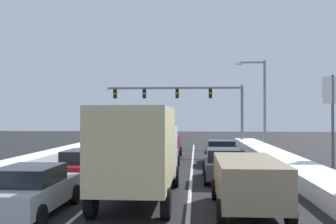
{
  "coord_description": "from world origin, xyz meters",
  "views": [
    {
      "loc": [
        1.94,
        -5.79,
        3.06
      ],
      "look_at": [
        -0.55,
        29.52,
        3.42
      ],
      "focal_mm": 42.76,
      "sensor_mm": 36.0,
      "label": 1
    }
  ],
  "objects_px": {
    "box_truck_center_lane_nearest": "(140,148)",
    "suv_navy_left_lane_third": "(114,149)",
    "suv_maroon_center_lane_third": "(166,144)",
    "street_lamp_right_mid": "(260,97)",
    "sedan_charcoal_right_lane_second": "(224,164)",
    "sedan_silver_left_lane_nearest": "(31,190)",
    "traffic_light_gantry": "(190,98)",
    "suv_tan_right_lane_nearest": "(248,180)",
    "sedan_red_left_lane_second": "(85,166)",
    "sedan_black_right_lane_third": "(221,152)",
    "sedan_gray_center_lane_second": "(161,156)"
  },
  "relations": [
    {
      "from": "sedan_charcoal_right_lane_second",
      "to": "street_lamp_right_mid",
      "type": "xyz_separation_m",
      "value": [
        4.32,
        16.49,
        4.02
      ]
    },
    {
      "from": "sedan_gray_center_lane_second",
      "to": "sedan_red_left_lane_second",
      "type": "bearing_deg",
      "value": -122.28
    },
    {
      "from": "traffic_light_gantry",
      "to": "suv_tan_right_lane_nearest",
      "type": "bearing_deg",
      "value": -85.34
    },
    {
      "from": "sedan_black_right_lane_third",
      "to": "suv_maroon_center_lane_third",
      "type": "relative_size",
      "value": 0.92
    },
    {
      "from": "sedan_charcoal_right_lane_second",
      "to": "sedan_silver_left_lane_nearest",
      "type": "relative_size",
      "value": 1.0
    },
    {
      "from": "box_truck_center_lane_nearest",
      "to": "sedan_red_left_lane_second",
      "type": "height_order",
      "value": "box_truck_center_lane_nearest"
    },
    {
      "from": "box_truck_center_lane_nearest",
      "to": "suv_maroon_center_lane_third",
      "type": "height_order",
      "value": "box_truck_center_lane_nearest"
    },
    {
      "from": "suv_tan_right_lane_nearest",
      "to": "sedan_silver_left_lane_nearest",
      "type": "distance_m",
      "value": 6.83
    },
    {
      "from": "sedan_charcoal_right_lane_second",
      "to": "suv_navy_left_lane_third",
      "type": "bearing_deg",
      "value": 140.08
    },
    {
      "from": "suv_maroon_center_lane_third",
      "to": "sedan_silver_left_lane_nearest",
      "type": "distance_m",
      "value": 16.99
    },
    {
      "from": "suv_tan_right_lane_nearest",
      "to": "suv_maroon_center_lane_third",
      "type": "xyz_separation_m",
      "value": [
        -3.83,
        15.87,
        0.0
      ]
    },
    {
      "from": "sedan_silver_left_lane_nearest",
      "to": "sedan_red_left_lane_second",
      "type": "xyz_separation_m",
      "value": [
        0.01,
        5.92,
        0.0
      ]
    },
    {
      "from": "sedan_black_right_lane_third",
      "to": "box_truck_center_lane_nearest",
      "type": "height_order",
      "value": "box_truck_center_lane_nearest"
    },
    {
      "from": "suv_tan_right_lane_nearest",
      "to": "sedan_red_left_lane_second",
      "type": "bearing_deg",
      "value": 143.2
    },
    {
      "from": "suv_tan_right_lane_nearest",
      "to": "sedan_silver_left_lane_nearest",
      "type": "height_order",
      "value": "suv_tan_right_lane_nearest"
    },
    {
      "from": "box_truck_center_lane_nearest",
      "to": "street_lamp_right_mid",
      "type": "bearing_deg",
      "value": 70.31
    },
    {
      "from": "sedan_charcoal_right_lane_second",
      "to": "sedan_red_left_lane_second",
      "type": "bearing_deg",
      "value": -169.58
    },
    {
      "from": "suv_maroon_center_lane_third",
      "to": "sedan_silver_left_lane_nearest",
      "type": "xyz_separation_m",
      "value": [
        -2.94,
        -16.73,
        -0.25
      ]
    },
    {
      "from": "traffic_light_gantry",
      "to": "sedan_silver_left_lane_nearest",
      "type": "bearing_deg",
      "value": -98.84
    },
    {
      "from": "sedan_silver_left_lane_nearest",
      "to": "suv_tan_right_lane_nearest",
      "type": "bearing_deg",
      "value": 7.32
    },
    {
      "from": "box_truck_center_lane_nearest",
      "to": "sedan_charcoal_right_lane_second",
      "type": "bearing_deg",
      "value": 55.98
    },
    {
      "from": "sedan_black_right_lane_third",
      "to": "sedan_charcoal_right_lane_second",
      "type": "bearing_deg",
      "value": -92.11
    },
    {
      "from": "sedan_charcoal_right_lane_second",
      "to": "suv_tan_right_lane_nearest",
      "type": "bearing_deg",
      "value": -87.14
    },
    {
      "from": "sedan_silver_left_lane_nearest",
      "to": "sedan_red_left_lane_second",
      "type": "bearing_deg",
      "value": 89.86
    },
    {
      "from": "suv_tan_right_lane_nearest",
      "to": "traffic_light_gantry",
      "type": "height_order",
      "value": "traffic_light_gantry"
    },
    {
      "from": "suv_navy_left_lane_third",
      "to": "sedan_red_left_lane_second",
      "type": "bearing_deg",
      "value": -89.86
    },
    {
      "from": "sedan_black_right_lane_third",
      "to": "box_truck_center_lane_nearest",
      "type": "xyz_separation_m",
      "value": [
        -3.6,
        -11.6,
        1.14
      ]
    },
    {
      "from": "sedan_charcoal_right_lane_second",
      "to": "sedan_black_right_lane_third",
      "type": "xyz_separation_m",
      "value": [
        0.24,
        6.63,
        0.0
      ]
    },
    {
      "from": "sedan_black_right_lane_third",
      "to": "box_truck_center_lane_nearest",
      "type": "bearing_deg",
      "value": -107.25
    },
    {
      "from": "sedan_charcoal_right_lane_second",
      "to": "sedan_red_left_lane_second",
      "type": "xyz_separation_m",
      "value": [
        -6.44,
        -1.18,
        0.0
      ]
    },
    {
      "from": "suv_maroon_center_lane_third",
      "to": "suv_navy_left_lane_third",
      "type": "distance_m",
      "value": 5.15
    },
    {
      "from": "sedan_black_right_lane_third",
      "to": "suv_maroon_center_lane_third",
      "type": "xyz_separation_m",
      "value": [
        -3.76,
        3.0,
        0.25
      ]
    },
    {
      "from": "sedan_silver_left_lane_nearest",
      "to": "suv_navy_left_lane_third",
      "type": "relative_size",
      "value": 0.92
    },
    {
      "from": "traffic_light_gantry",
      "to": "street_lamp_right_mid",
      "type": "relative_size",
      "value": 1.76
    },
    {
      "from": "suv_maroon_center_lane_third",
      "to": "suv_tan_right_lane_nearest",
      "type": "bearing_deg",
      "value": -76.42
    },
    {
      "from": "suv_tan_right_lane_nearest",
      "to": "traffic_light_gantry",
      "type": "bearing_deg",
      "value": 94.66
    },
    {
      "from": "suv_navy_left_lane_third",
      "to": "suv_tan_right_lane_nearest",
      "type": "bearing_deg",
      "value": -59.82
    },
    {
      "from": "box_truck_center_lane_nearest",
      "to": "street_lamp_right_mid",
      "type": "relative_size",
      "value": 0.9
    },
    {
      "from": "sedan_charcoal_right_lane_second",
      "to": "box_truck_center_lane_nearest",
      "type": "bearing_deg",
      "value": -124.02
    },
    {
      "from": "sedan_charcoal_right_lane_second",
      "to": "suv_maroon_center_lane_third",
      "type": "relative_size",
      "value": 0.92
    },
    {
      "from": "box_truck_center_lane_nearest",
      "to": "suv_tan_right_lane_nearest",
      "type": "bearing_deg",
      "value": -19.0
    },
    {
      "from": "sedan_gray_center_lane_second",
      "to": "sedan_red_left_lane_second",
      "type": "xyz_separation_m",
      "value": [
        -3.09,
        -4.89,
        0.0
      ]
    },
    {
      "from": "suv_maroon_center_lane_third",
      "to": "street_lamp_right_mid",
      "type": "relative_size",
      "value": 0.62
    },
    {
      "from": "box_truck_center_lane_nearest",
      "to": "suv_navy_left_lane_third",
      "type": "relative_size",
      "value": 1.47
    },
    {
      "from": "suv_tan_right_lane_nearest",
      "to": "suv_navy_left_lane_third",
      "type": "height_order",
      "value": "same"
    },
    {
      "from": "suv_maroon_center_lane_third",
      "to": "suv_navy_left_lane_third",
      "type": "xyz_separation_m",
      "value": [
        -2.94,
        -4.22,
        0.0
      ]
    },
    {
      "from": "suv_tan_right_lane_nearest",
      "to": "sedan_black_right_lane_third",
      "type": "height_order",
      "value": "suv_tan_right_lane_nearest"
    },
    {
      "from": "suv_tan_right_lane_nearest",
      "to": "sedan_red_left_lane_second",
      "type": "distance_m",
      "value": 8.44
    },
    {
      "from": "box_truck_center_lane_nearest",
      "to": "suv_navy_left_lane_third",
      "type": "bearing_deg",
      "value": 106.63
    },
    {
      "from": "sedan_black_right_lane_third",
      "to": "suv_navy_left_lane_third",
      "type": "distance_m",
      "value": 6.82
    }
  ]
}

